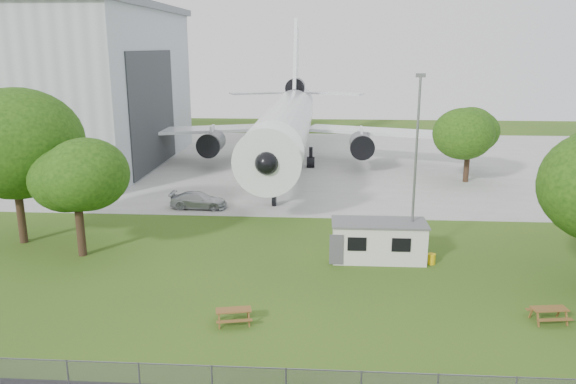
# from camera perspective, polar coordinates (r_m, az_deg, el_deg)

# --- Properties ---
(ground) EXTENTS (160.00, 160.00, 0.00)m
(ground) POSITION_cam_1_polar(r_m,az_deg,el_deg) (32.43, -0.81, -10.45)
(ground) COLOR #45681C
(concrete_apron) EXTENTS (120.00, 46.00, 0.03)m
(concrete_apron) POSITION_cam_1_polar(r_m,az_deg,el_deg) (68.71, 1.72, 3.07)
(concrete_apron) COLOR #B7B7B2
(concrete_apron) RESTS_ON ground
(airliner) EXTENTS (46.36, 47.73, 17.69)m
(airliner) POSITION_cam_1_polar(r_m,az_deg,el_deg) (65.84, -0.07, 7.21)
(airliner) COLOR white
(airliner) RESTS_ON ground
(site_cabin) EXTENTS (6.76, 2.73, 2.62)m
(site_cabin) POSITION_cam_1_polar(r_m,az_deg,el_deg) (37.57, 9.21, -4.90)
(site_cabin) COLOR silver
(site_cabin) RESTS_ON ground
(picnic_west) EXTENTS (2.07, 1.84, 0.76)m
(picnic_west) POSITION_cam_1_polar(r_m,az_deg,el_deg) (29.60, -5.52, -13.11)
(picnic_west) COLOR brown
(picnic_west) RESTS_ON ground
(picnic_east) EXTENTS (1.99, 1.74, 0.76)m
(picnic_east) POSITION_cam_1_polar(r_m,az_deg,el_deg) (32.49, 24.89, -11.86)
(picnic_east) COLOR brown
(picnic_east) RESTS_ON ground
(lamp_mast) EXTENTS (0.16, 0.16, 12.00)m
(lamp_mast) POSITION_cam_1_polar(r_m,az_deg,el_deg) (36.78, 12.79, 2.10)
(lamp_mast) COLOR slate
(lamp_mast) RESTS_ON ground
(tree_west_big) EXTENTS (9.52, 9.52, 12.08)m
(tree_west_big) POSITION_cam_1_polar(r_m,az_deg,el_deg) (43.29, -26.25, 4.56)
(tree_west_big) COLOR #382619
(tree_west_big) RESTS_ON ground
(tree_west_small) EXTENTS (5.93, 5.93, 8.32)m
(tree_west_small) POSITION_cam_1_polar(r_m,az_deg,el_deg) (39.24, -20.78, 1.28)
(tree_west_small) COLOR #382619
(tree_west_small) RESTS_ON ground
(tree_far_apron) EXTENTS (6.33, 6.33, 8.36)m
(tree_far_apron) POSITION_cam_1_polar(r_m,az_deg,el_deg) (60.46, 17.94, 5.76)
(tree_far_apron) COLOR #382619
(tree_far_apron) RESTS_ON ground
(car_apron_van) EXTENTS (4.94, 2.08, 1.42)m
(car_apron_van) POSITION_cam_1_polar(r_m,az_deg,el_deg) (49.46, -9.06, -0.85)
(car_apron_van) COLOR #B2B6BA
(car_apron_van) RESTS_ON ground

